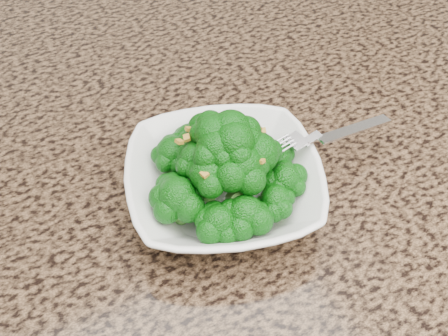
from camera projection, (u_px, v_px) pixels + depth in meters
granite_counter at (162, 170)px, 0.66m from camera, size 1.64×1.04×0.03m
bowl at (224, 184)px, 0.59m from camera, size 0.26×0.26×0.05m
broccoli_pile at (224, 141)px, 0.55m from camera, size 0.18×0.18×0.07m
garlic_topping at (224, 110)px, 0.52m from camera, size 0.11×0.11×0.01m
fork at (315, 137)px, 0.60m from camera, size 0.18×0.05×0.01m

